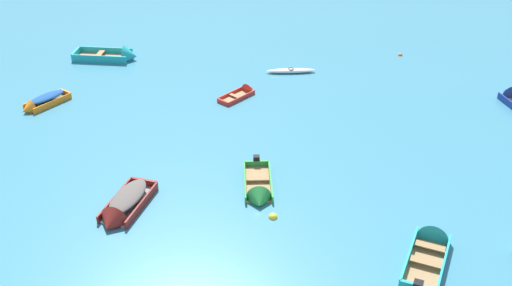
# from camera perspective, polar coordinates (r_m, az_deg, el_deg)

# --- Properties ---
(rowboat_green_outer_left) EXTENTS (1.77, 3.97, 1.20)m
(rowboat_green_outer_left) POSITION_cam_1_polar(r_m,az_deg,el_deg) (29.31, 0.23, -4.58)
(rowboat_green_outer_left) COLOR #99754C
(rowboat_green_outer_left) RESTS_ON ground_plane
(rowboat_turquoise_center) EXTENTS (4.48, 1.67, 1.50)m
(rowboat_turquoise_center) POSITION_cam_1_polar(r_m,az_deg,el_deg) (45.07, -12.55, 7.80)
(rowboat_turquoise_center) COLOR #99754C
(rowboat_turquoise_center) RESTS_ON ground_plane
(rowboat_maroon_back_row_left) EXTENTS (2.06, 4.02, 1.31)m
(rowboat_maroon_back_row_left) POSITION_cam_1_polar(r_m,az_deg,el_deg) (28.71, -12.25, -5.89)
(rowboat_maroon_back_row_left) COLOR gray
(rowboat_maroon_back_row_left) RESTS_ON ground_plane
(rowboat_red_far_left) EXTENTS (2.34, 2.76, 0.89)m
(rowboat_red_far_left) POSITION_cam_1_polar(r_m,az_deg,el_deg) (38.98, -1.05, 4.71)
(rowboat_red_far_left) COLOR #99754C
(rowboat_red_far_left) RESTS_ON ground_plane
(rowboat_orange_midfield_right) EXTENTS (2.45, 3.21, 0.94)m
(rowboat_orange_midfield_right) POSITION_cam_1_polar(r_m,az_deg,el_deg) (39.44, -19.20, 3.52)
(rowboat_orange_midfield_right) COLOR #4C4C51
(rowboat_orange_midfield_right) RESTS_ON ground_plane
(kayak_white_far_back) EXTENTS (3.35, 1.04, 0.31)m
(kayak_white_far_back) POSITION_cam_1_polar(r_m,az_deg,el_deg) (41.98, 3.23, 6.66)
(kayak_white_far_back) COLOR white
(kayak_white_far_back) RESTS_ON ground_plane
(rowboat_turquoise_outer_right) EXTENTS (2.55, 4.45, 1.32)m
(rowboat_turquoise_outer_right) POSITION_cam_1_polar(r_m,az_deg,el_deg) (27.08, 15.73, -9.18)
(rowboat_turquoise_outer_right) COLOR #99754C
(rowboat_turquoise_outer_right) RESTS_ON ground_plane
(mooring_buoy_trailing) EXTENTS (0.42, 0.42, 0.42)m
(mooring_buoy_trailing) POSITION_cam_1_polar(r_m,az_deg,el_deg) (28.05, 1.57, -6.86)
(mooring_buoy_trailing) COLOR yellow
(mooring_buoy_trailing) RESTS_ON ground_plane
(mooring_buoy_between_boats_left) EXTENTS (0.32, 0.32, 0.32)m
(mooring_buoy_between_boats_left) POSITION_cam_1_polar(r_m,az_deg,el_deg) (45.99, 13.12, 7.86)
(mooring_buoy_between_boats_left) COLOR orange
(mooring_buoy_between_boats_left) RESTS_ON ground_plane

